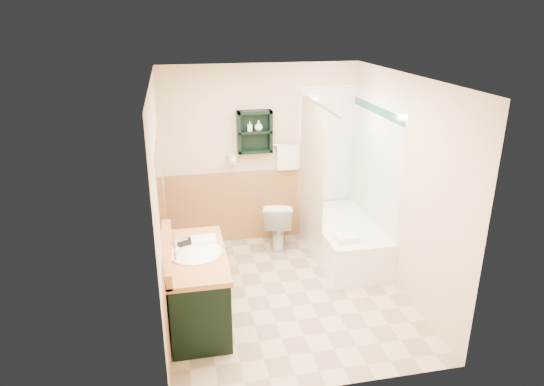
% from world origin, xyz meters
% --- Properties ---
extents(floor, '(3.00, 3.00, 0.00)m').
position_xyz_m(floor, '(0.00, 0.00, 0.00)').
color(floor, beige).
rests_on(floor, ground).
extents(back_wall, '(2.60, 0.04, 2.40)m').
position_xyz_m(back_wall, '(0.00, 1.52, 1.20)').
color(back_wall, beige).
rests_on(back_wall, ground).
extents(left_wall, '(0.04, 3.00, 2.40)m').
position_xyz_m(left_wall, '(-1.32, 0.00, 1.20)').
color(left_wall, beige).
rests_on(left_wall, ground).
extents(right_wall, '(0.04, 3.00, 2.40)m').
position_xyz_m(right_wall, '(1.32, 0.00, 1.20)').
color(right_wall, beige).
rests_on(right_wall, ground).
extents(ceiling, '(2.60, 3.00, 0.04)m').
position_xyz_m(ceiling, '(0.00, 0.00, 2.42)').
color(ceiling, white).
rests_on(ceiling, back_wall).
extents(wainscot_left, '(2.98, 2.98, 1.00)m').
position_xyz_m(wainscot_left, '(-1.29, 0.00, 0.50)').
color(wainscot_left, tan).
rests_on(wainscot_left, left_wall).
extents(wainscot_back, '(2.58, 2.58, 1.00)m').
position_xyz_m(wainscot_back, '(0.00, 1.49, 0.50)').
color(wainscot_back, tan).
rests_on(wainscot_back, back_wall).
extents(mirror_frame, '(1.30, 1.30, 1.00)m').
position_xyz_m(mirror_frame, '(-1.27, -0.55, 1.50)').
color(mirror_frame, '#975C31').
rests_on(mirror_frame, left_wall).
extents(mirror_glass, '(1.20, 1.20, 0.90)m').
position_xyz_m(mirror_glass, '(-1.27, -0.55, 1.50)').
color(mirror_glass, white).
rests_on(mirror_glass, left_wall).
extents(tile_right, '(1.50, 1.50, 2.10)m').
position_xyz_m(tile_right, '(1.28, 0.75, 1.05)').
color(tile_right, white).
rests_on(tile_right, right_wall).
extents(tile_back, '(0.95, 0.95, 2.10)m').
position_xyz_m(tile_back, '(1.03, 1.48, 1.05)').
color(tile_back, white).
rests_on(tile_back, back_wall).
extents(tile_accent, '(1.50, 1.50, 0.10)m').
position_xyz_m(tile_accent, '(1.27, 0.75, 1.90)').
color(tile_accent, '#144635').
rests_on(tile_accent, right_wall).
extents(wall_shelf, '(0.45, 0.15, 0.55)m').
position_xyz_m(wall_shelf, '(-0.10, 1.41, 1.55)').
color(wall_shelf, black).
rests_on(wall_shelf, back_wall).
extents(hair_dryer, '(0.10, 0.24, 0.18)m').
position_xyz_m(hair_dryer, '(-0.40, 1.43, 1.20)').
color(hair_dryer, silver).
rests_on(hair_dryer, back_wall).
extents(towel_bar, '(0.40, 0.06, 0.40)m').
position_xyz_m(towel_bar, '(0.35, 1.45, 1.35)').
color(towel_bar, white).
rests_on(towel_bar, back_wall).
extents(curtain_rod, '(0.03, 1.60, 0.03)m').
position_xyz_m(curtain_rod, '(0.53, 0.75, 2.00)').
color(curtain_rod, silver).
rests_on(curtain_rod, back_wall).
extents(shower_curtain, '(1.05, 1.05, 1.70)m').
position_xyz_m(shower_curtain, '(0.53, 0.92, 1.15)').
color(shower_curtain, beige).
rests_on(shower_curtain, curtain_rod).
extents(vanity, '(0.59, 1.22, 0.78)m').
position_xyz_m(vanity, '(-0.99, -0.32, 0.39)').
color(vanity, black).
rests_on(vanity, ground).
extents(bathtub, '(0.75, 1.50, 0.50)m').
position_xyz_m(bathtub, '(0.93, 0.69, 0.25)').
color(bathtub, white).
rests_on(bathtub, ground).
extents(toilet, '(0.51, 0.74, 0.67)m').
position_xyz_m(toilet, '(0.16, 1.18, 0.33)').
color(toilet, white).
rests_on(toilet, ground).
extents(counter_towel, '(0.25, 0.20, 0.04)m').
position_xyz_m(counter_towel, '(-0.89, -0.07, 0.80)').
color(counter_towel, white).
rests_on(counter_towel, vanity).
extents(vanity_book, '(0.18, 0.10, 0.25)m').
position_xyz_m(vanity_book, '(-1.16, -0.16, 0.90)').
color(vanity_book, black).
rests_on(vanity_book, vanity).
extents(tub_towel, '(0.25, 0.21, 0.07)m').
position_xyz_m(tub_towel, '(0.76, 0.19, 0.53)').
color(tub_towel, white).
rests_on(tub_towel, bathtub).
extents(soap_bottle_a, '(0.07, 0.13, 0.06)m').
position_xyz_m(soap_bottle_a, '(-0.16, 1.40, 1.59)').
color(soap_bottle_a, white).
rests_on(soap_bottle_a, wall_shelf).
extents(soap_bottle_b, '(0.14, 0.16, 0.10)m').
position_xyz_m(soap_bottle_b, '(-0.05, 1.40, 1.62)').
color(soap_bottle_b, white).
rests_on(soap_bottle_b, wall_shelf).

